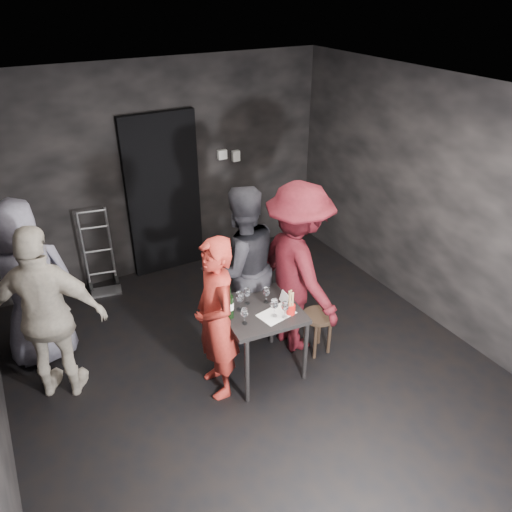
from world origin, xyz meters
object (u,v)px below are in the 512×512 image
hand_truck (103,276)px  bystander_cream (45,303)px  woman_black (241,254)px  breadstick_cup (291,303)px  tasting_table (260,317)px  wine_bottle (230,306)px  man_maroon (299,251)px  stool (318,322)px  bystander_grey (26,272)px  server_red (216,314)px

hand_truck → bystander_cream: 1.94m
woman_black → breadstick_cup: woman_black is taller
tasting_table → woman_black: size_ratio=0.36×
tasting_table → wine_bottle: (-0.31, 0.03, 0.22)m
tasting_table → bystander_cream: bystander_cream is taller
man_maroon → stool: bearing=-153.7°
wine_bottle → bystander_cream: bearing=156.4°
stool → breadstick_cup: size_ratio=1.77×
woman_black → bystander_grey: size_ratio=1.01×
man_maroon → bystander_cream: (-2.33, 0.47, -0.11)m
bystander_cream → woman_black: bearing=-155.2°
tasting_table → man_maroon: man_maroon is taller
tasting_table → man_maroon: 0.75m
hand_truck → stool: bearing=-42.2°
server_red → woman_black: bearing=139.2°
stool → server_red: size_ratio=0.27×
server_red → bystander_grey: bearing=-130.0°
bystander_cream → bystander_grey: (-0.08, 0.62, 0.01)m
hand_truck → breadstick_cup: 2.82m
hand_truck → breadstick_cup: hand_truck is taller
woman_black → bystander_cream: woman_black is taller
bystander_grey → server_red: bearing=140.1°
stool → bystander_grey: (-2.53, 1.32, 0.66)m
bystander_cream → server_red: bearing=-180.0°
hand_truck → bystander_cream: size_ratio=0.54×
hand_truck → man_maroon: man_maroon is taller
hand_truck → tasting_table: (1.01, -2.25, 0.45)m
woman_black → man_maroon: bearing=139.7°
tasting_table → server_red: bearing=-178.1°
tasting_table → breadstick_cup: breadstick_cup is taller
woman_black → man_maroon: man_maroon is taller
tasting_table → bystander_grey: size_ratio=0.37×
bystander_cream → tasting_table: bearing=-172.9°
bystander_cream → breadstick_cup: bystander_cream is taller
tasting_table → breadstick_cup: 0.36m
stool → server_red: server_red is taller
man_maroon → bystander_cream: bearing=77.8°
tasting_table → server_red: 0.52m
man_maroon → bystander_grey: man_maroon is taller
tasting_table → server_red: server_red is taller
stool → bystander_cream: bystander_cream is taller
server_red → stool: bearing=92.2°
bystander_grey → woman_black: bearing=163.3°
tasting_table → bystander_cream: bearing=159.4°
hand_truck → server_red: size_ratio=0.63×
hand_truck → bystander_cream: bystander_cream is taller
hand_truck → bystander_cream: bearing=-104.5°
server_red → hand_truck: bearing=-163.5°
stool → bystander_cream: 2.63m
stool → man_maroon: size_ratio=0.21×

